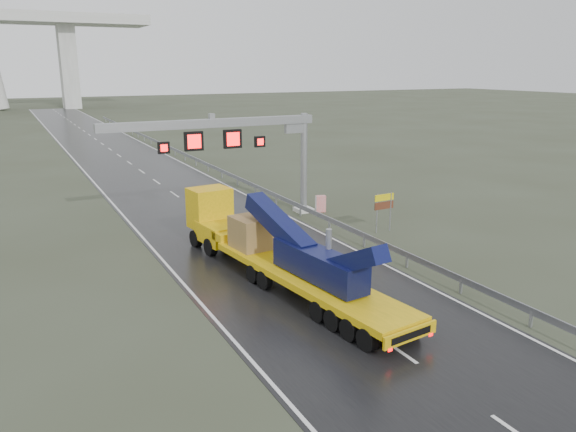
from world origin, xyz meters
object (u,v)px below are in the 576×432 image
sign_gantry (242,140)px  heavy_haul_truck (265,244)px  exit_sign_pair (384,205)px  striped_barrier (321,204)px

sign_gantry → heavy_haul_truck: size_ratio=0.84×
exit_sign_pair → striped_barrier: exit_sign_pair is taller
sign_gantry → exit_sign_pair: 10.50m
sign_gantry → exit_sign_pair: sign_gantry is taller
sign_gantry → striped_barrier: size_ratio=12.20×
sign_gantry → heavy_haul_truck: 11.52m
heavy_haul_truck → exit_sign_pair: (10.02, 3.41, 0.19)m
striped_barrier → heavy_haul_truck: bearing=-117.3°
heavy_haul_truck → striped_barrier: (9.02, 9.74, -0.98)m
heavy_haul_truck → striped_barrier: bearing=40.3°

